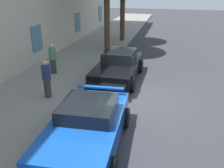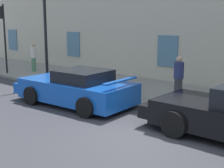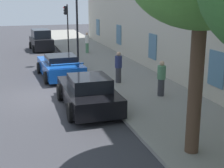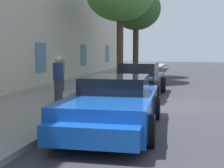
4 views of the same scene
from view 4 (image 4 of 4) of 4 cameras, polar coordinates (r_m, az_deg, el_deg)
The scene contains 7 objects.
ground_plane at distance 11.66m, azimuth 10.32°, elevation -3.78°, with size 80.00×80.00×0.00m, color #333338.
sidewalk at distance 12.76m, azimuth -10.59°, elevation -2.60°, with size 60.00×4.33×0.14m, color gray.
sportscar_red_lead at distance 7.88m, azimuth -0.01°, elevation -4.14°, with size 4.79×2.45×1.32m.
sportscar_yellow_flank at distance 13.60m, azimuth 4.59°, elevation 0.43°, with size 4.90×2.16×1.42m.
tree_midblock at distance 22.76m, azimuth 4.34°, elevation 13.26°, with size 3.46×3.46×6.17m.
pedestrian_strolling at distance 14.40m, azimuth -9.24°, elevation 1.98°, with size 0.53×0.53×1.61m.
pedestrian_bystander at distance 11.36m, azimuth -9.66°, elevation 0.89°, with size 0.52×0.52×1.63m.
Camera 4 is at (-11.46, -0.70, 2.03)m, focal length 50.76 mm.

